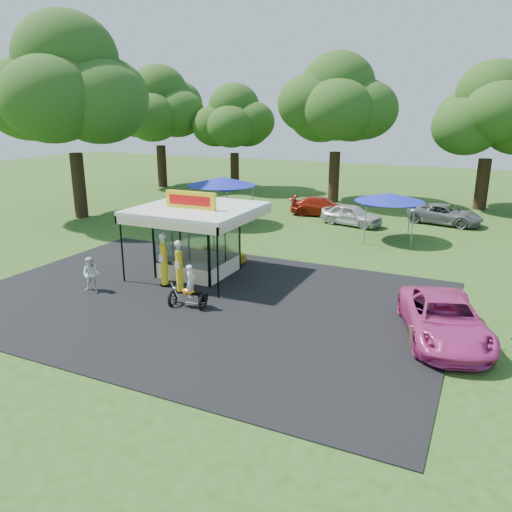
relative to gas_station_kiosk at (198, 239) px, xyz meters
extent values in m
plane|color=#254816|center=(2.00, -4.99, -1.78)|extent=(120.00, 120.00, 0.00)
cube|color=black|center=(2.00, -2.99, -1.76)|extent=(20.00, 14.00, 0.04)
cube|color=white|center=(0.00, 0.01, -1.75)|extent=(3.00, 3.00, 0.06)
cube|color=white|center=(0.00, 0.01, 1.51)|extent=(5.40, 5.40, 0.18)
cube|color=yellow|center=(0.00, -0.49, 2.00)|extent=(2.60, 0.25, 0.80)
cube|color=red|center=(0.00, -0.62, 2.00)|extent=(2.21, 0.02, 0.45)
cylinder|color=black|center=(-2.55, -2.54, -0.18)|extent=(0.08, 0.08, 3.20)
cylinder|color=black|center=(2.55, -2.54, -0.18)|extent=(0.08, 0.08, 3.20)
cylinder|color=black|center=(-0.46, -2.22, -1.73)|extent=(0.47, 0.47, 0.11)
cylinder|color=yellow|center=(-0.46, -2.22, -0.71)|extent=(0.32, 0.32, 1.93)
cylinder|color=silver|center=(-0.46, -2.22, 0.36)|extent=(0.21, 0.21, 0.21)
sphere|color=white|center=(-0.46, -2.22, 0.58)|extent=(0.34, 0.34, 0.34)
cube|color=white|center=(-0.46, -2.41, -0.39)|extent=(0.24, 0.02, 0.32)
cylinder|color=black|center=(0.65, -2.62, -1.73)|extent=(0.45, 0.45, 0.10)
cylinder|color=yellow|center=(0.65, -2.62, -0.76)|extent=(0.31, 0.31, 1.84)
cylinder|color=silver|center=(0.65, -2.62, 0.26)|extent=(0.20, 0.20, 0.20)
sphere|color=white|center=(0.65, -2.62, 0.46)|extent=(0.33, 0.33, 0.33)
cube|color=white|center=(0.65, -2.81, -0.45)|extent=(0.22, 0.02, 0.31)
torus|color=black|center=(1.21, -4.02, -1.48)|extent=(0.25, 0.77, 0.75)
torus|color=black|center=(2.54, -3.83, -1.48)|extent=(0.25, 0.77, 0.75)
cube|color=silver|center=(1.92, -3.92, -1.33)|extent=(0.53, 0.32, 0.27)
ellipsoid|color=orange|center=(1.92, -3.92, -1.08)|extent=(0.57, 0.32, 0.27)
cube|color=black|center=(2.23, -3.87, -1.14)|extent=(0.52, 0.30, 0.09)
cube|color=black|center=(2.57, -3.83, -1.29)|extent=(0.36, 0.35, 0.25)
cylinder|color=silver|center=(1.34, -4.00, -1.15)|extent=(0.40, 0.11, 0.80)
cylinder|color=silver|center=(1.48, -3.99, -0.84)|extent=(0.12, 0.54, 0.04)
sphere|color=silver|center=(1.32, -4.01, -1.02)|extent=(0.14, 0.14, 0.14)
imported|color=white|center=(2.05, -3.90, -0.62)|extent=(0.39, 0.53, 1.35)
torus|color=black|center=(-1.48, -0.65, -1.47)|extent=(0.69, 0.54, 0.65)
torus|color=black|center=(-1.59, -0.52, -1.47)|extent=(0.70, 0.61, 0.65)
cube|color=#593819|center=(10.98, -3.86, -1.34)|extent=(0.53, 0.35, 0.87)
cube|color=#593819|center=(10.98, -3.65, -1.34)|extent=(0.53, 0.35, 0.87)
imported|color=yellow|center=(0.00, 2.21, -1.30)|extent=(2.82, 1.13, 0.96)
imported|color=#D0388B|center=(11.68, -2.55, -1.02)|extent=(4.10, 6.03, 1.53)
imported|color=white|center=(-3.01, -4.17, -0.99)|extent=(0.94, 0.85, 1.59)
imported|color=silver|center=(-7.35, 11.68, -1.11)|extent=(4.22, 3.25, 1.34)
imported|color=maroon|center=(1.08, 16.11, -1.09)|extent=(4.99, 2.55, 1.39)
imported|color=#B4B4B9|center=(3.99, 13.85, -1.05)|extent=(4.60, 2.70, 1.47)
imported|color=slate|center=(9.89, 17.01, -1.08)|extent=(5.38, 3.26, 1.40)
cylinder|color=gray|center=(-5.93, 11.87, -0.46)|extent=(0.07, 0.07, 2.65)
cylinder|color=gray|center=(-2.82, 11.87, -0.46)|extent=(0.07, 0.07, 2.65)
cylinder|color=gray|center=(-5.93, 8.76, -0.46)|extent=(0.07, 0.07, 2.65)
cylinder|color=gray|center=(-2.82, 8.76, -0.46)|extent=(0.07, 0.07, 2.65)
cube|color=#1922A3|center=(-4.37, 10.31, 0.93)|extent=(3.31, 3.31, 0.13)
cone|color=#1922A3|center=(-4.37, 10.31, 1.27)|extent=(4.77, 4.77, 0.55)
cylinder|color=gray|center=(5.72, 12.09, -0.61)|extent=(0.06, 0.06, 2.34)
cylinder|color=gray|center=(8.44, 12.09, -0.61)|extent=(0.06, 0.06, 2.34)
cylinder|color=gray|center=(5.72, 9.37, -0.61)|extent=(0.06, 0.06, 2.34)
cylinder|color=gray|center=(8.44, 9.37, -0.61)|extent=(0.06, 0.06, 2.34)
cube|color=#1922A3|center=(7.08, 10.73, 0.61)|extent=(2.92, 2.92, 0.12)
cone|color=#1922A3|center=(7.08, 10.73, 0.91)|extent=(4.21, 4.21, 0.49)
cylinder|color=black|center=(-18.72, 23.22, 0.34)|extent=(0.95, 0.95, 4.24)
ellipsoid|color=#224C15|center=(-18.72, 23.22, 5.80)|extent=(10.03, 10.03, 8.59)
cylinder|color=black|center=(-10.94, 24.73, 0.04)|extent=(0.86, 0.86, 3.64)
ellipsoid|color=#224C15|center=(-10.94, 24.73, 4.68)|extent=(8.45, 8.45, 7.24)
cylinder|color=black|center=(0.11, 22.29, 0.38)|extent=(0.92, 0.92, 4.32)
ellipsoid|color=#224C15|center=(0.11, 22.29, 5.99)|extent=(10.36, 10.36, 8.88)
cylinder|color=black|center=(11.92, 24.13, 0.25)|extent=(1.01, 1.01, 4.06)
ellipsoid|color=#224C15|center=(11.92, 24.13, 5.43)|extent=(9.47, 9.47, 8.11)
cylinder|color=black|center=(-15.18, 7.85, 0.60)|extent=(0.95, 0.95, 4.77)
ellipsoid|color=#224C15|center=(-15.18, 7.85, 7.07)|extent=(12.25, 12.25, 10.50)
camera|label=1|loc=(12.61, -20.02, 6.08)|focal=35.00mm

